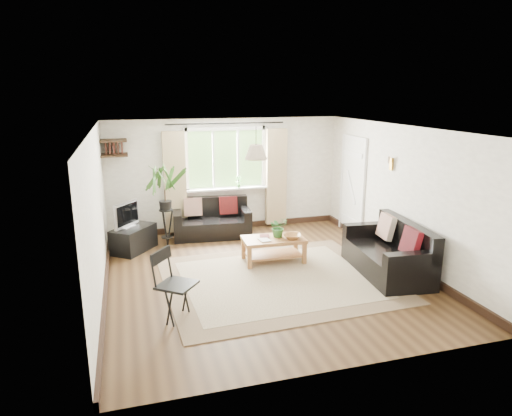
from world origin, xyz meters
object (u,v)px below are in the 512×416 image
object	(u,v)px
coffee_table	(273,250)
folding_chair	(177,286)
sofa_right	(387,250)
sofa_back	(212,219)
tv_stand	(134,239)
palm_stand	(166,206)

from	to	relation	value
coffee_table	folding_chair	xyz separation A→B (m)	(-1.88, -1.65, 0.25)
folding_chair	sofa_right	bearing A→B (deg)	-42.11
sofa_back	folding_chair	bearing A→B (deg)	-102.71
sofa_right	coffee_table	size ratio (longest dim) A/B	1.62
coffee_table	folding_chair	size ratio (longest dim) A/B	1.15
tv_stand	palm_stand	world-z (taller)	palm_stand
palm_stand	folding_chair	world-z (taller)	palm_stand
tv_stand	folding_chair	size ratio (longest dim) A/B	0.92
coffee_table	tv_stand	bearing A→B (deg)	151.42
tv_stand	palm_stand	bearing A→B (deg)	-41.51
sofa_back	sofa_right	bearing A→B (deg)	-43.79
sofa_right	folding_chair	world-z (taller)	folding_chair
sofa_back	coffee_table	size ratio (longest dim) A/B	1.45
sofa_right	coffee_table	bearing A→B (deg)	-117.04
coffee_table	folding_chair	bearing A→B (deg)	-138.75
sofa_back	palm_stand	bearing A→B (deg)	-154.90
coffee_table	tv_stand	world-z (taller)	tv_stand
coffee_table	sofa_right	bearing A→B (deg)	-31.96
palm_stand	sofa_back	bearing A→B (deg)	19.86
sofa_back	coffee_table	distance (m)	1.92
tv_stand	palm_stand	size ratio (longest dim) A/B	0.55
sofa_right	tv_stand	world-z (taller)	sofa_right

